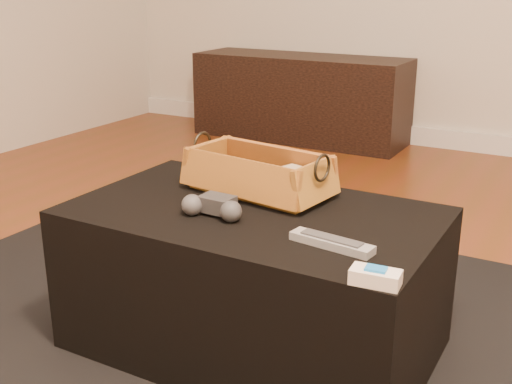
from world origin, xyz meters
The scene contains 11 objects.
floor centered at (0.00, 0.00, -0.01)m, with size 5.00×5.50×0.01m, color brown.
baseboard centered at (0.00, 2.73, 0.06)m, with size 5.00×0.04×0.12m, color white.
media_cabinet centered at (-1.05, 2.51, 0.28)m, with size 1.41×0.45×0.56m, color black.
area_rug centered at (-0.04, 0.05, 0.01)m, with size 2.60×2.00×0.01m, color black.
ottoman centered at (-0.04, 0.10, 0.22)m, with size 1.00×0.60×0.42m, color black.
tv_remote centered at (-0.12, 0.22, 0.46)m, with size 0.23×0.05×0.02m, color black.
cloth_bundle centered at (0.02, 0.25, 0.48)m, with size 0.12×0.08×0.07m, color tan.
wicker_basket centered at (-0.10, 0.23, 0.48)m, with size 0.46×0.29×0.15m.
game_controller centered at (-0.10, 0.00, 0.46)m, with size 0.18×0.10×0.06m.
silver_remote centered at (0.25, -0.03, 0.44)m, with size 0.21×0.07×0.02m.
cream_gadget centered at (0.40, -0.17, 0.45)m, with size 0.11×0.06×0.04m.
Camera 1 is at (0.78, -1.34, 1.03)m, focal length 45.00 mm.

